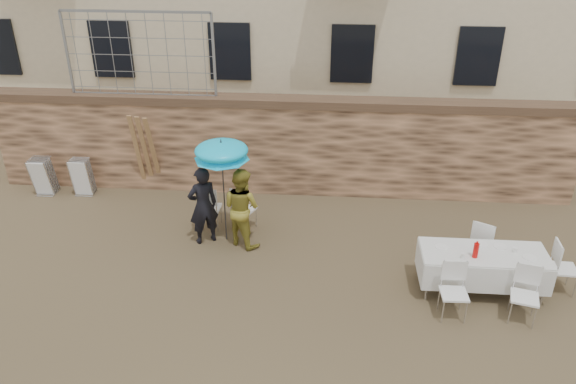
# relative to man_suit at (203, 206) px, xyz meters

# --- Properties ---
(ground) EXTENTS (80.00, 80.00, 0.00)m
(ground) POSITION_rel_man_suit_xyz_m (1.28, -2.65, -0.80)
(ground) COLOR brown
(ground) RESTS_ON ground
(stone_wall) EXTENTS (13.00, 0.50, 2.20)m
(stone_wall) POSITION_rel_man_suit_xyz_m (1.28, 2.35, 0.30)
(stone_wall) COLOR #876043
(stone_wall) RESTS_ON ground
(chain_link_fence) EXTENTS (3.20, 0.06, 1.80)m
(chain_link_fence) POSITION_rel_man_suit_xyz_m (-1.72, 2.35, 2.30)
(chain_link_fence) COLOR gray
(chain_link_fence) RESTS_ON stone_wall
(man_suit) EXTENTS (0.70, 0.63, 1.60)m
(man_suit) POSITION_rel_man_suit_xyz_m (0.00, 0.00, 0.00)
(man_suit) COLOR black
(man_suit) RESTS_ON ground
(woman_dress) EXTENTS (0.98, 0.93, 1.60)m
(woman_dress) POSITION_rel_man_suit_xyz_m (0.75, 0.00, -0.00)
(woman_dress) COLOR gold
(woman_dress) RESTS_ON ground
(umbrella) EXTENTS (1.05, 1.05, 1.98)m
(umbrella) POSITION_rel_man_suit_xyz_m (0.40, 0.10, 1.06)
(umbrella) COLOR #3F3F44
(umbrella) RESTS_ON ground
(couple_chair_left) EXTENTS (0.49, 0.49, 0.96)m
(couple_chair_left) POSITION_rel_man_suit_xyz_m (0.00, 0.55, -0.32)
(couple_chair_left) COLOR white
(couple_chair_left) RESTS_ON ground
(couple_chair_right) EXTENTS (0.63, 0.63, 0.96)m
(couple_chair_right) POSITION_rel_man_suit_xyz_m (0.70, 0.55, -0.32)
(couple_chair_right) COLOR white
(couple_chair_right) RESTS_ON ground
(banquet_table) EXTENTS (2.10, 0.85, 0.78)m
(banquet_table) POSITION_rel_man_suit_xyz_m (5.06, -1.18, -0.07)
(banquet_table) COLOR silver
(banquet_table) RESTS_ON ground
(soda_bottle) EXTENTS (0.09, 0.09, 0.26)m
(soda_bottle) POSITION_rel_man_suit_xyz_m (4.86, -1.33, 0.10)
(soda_bottle) COLOR red
(soda_bottle) RESTS_ON banquet_table
(table_chair_front_left) EXTENTS (0.50, 0.50, 0.96)m
(table_chair_front_left) POSITION_rel_man_suit_xyz_m (4.46, -1.93, -0.32)
(table_chair_front_left) COLOR white
(table_chair_front_left) RESTS_ON ground
(table_chair_front_right) EXTENTS (0.59, 0.59, 0.96)m
(table_chair_front_right) POSITION_rel_man_suit_xyz_m (5.56, -1.93, -0.32)
(table_chair_front_right) COLOR white
(table_chair_front_right) RESTS_ON ground
(table_chair_back) EXTENTS (0.65, 0.65, 0.96)m
(table_chair_back) POSITION_rel_man_suit_xyz_m (5.26, -0.38, -0.32)
(table_chair_back) COLOR white
(table_chair_back) RESTS_ON ground
(table_chair_side) EXTENTS (0.50, 0.50, 0.96)m
(table_chair_side) POSITION_rel_man_suit_xyz_m (6.46, -1.08, -0.32)
(table_chair_side) COLOR white
(table_chair_side) RESTS_ON ground
(chair_stack_left) EXTENTS (0.46, 0.47, 0.92)m
(chair_stack_left) POSITION_rel_man_suit_xyz_m (-4.09, 1.87, -0.34)
(chair_stack_left) COLOR white
(chair_stack_left) RESTS_ON ground
(chair_stack_right) EXTENTS (0.46, 0.40, 0.92)m
(chair_stack_right) POSITION_rel_man_suit_xyz_m (-3.19, 1.87, -0.34)
(chair_stack_right) COLOR white
(chair_stack_right) RESTS_ON ground
(wood_planks) EXTENTS (0.70, 0.20, 2.00)m
(wood_planks) POSITION_rel_man_suit_xyz_m (-1.59, 1.94, 0.20)
(wood_planks) COLOR #A37749
(wood_planks) RESTS_ON ground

